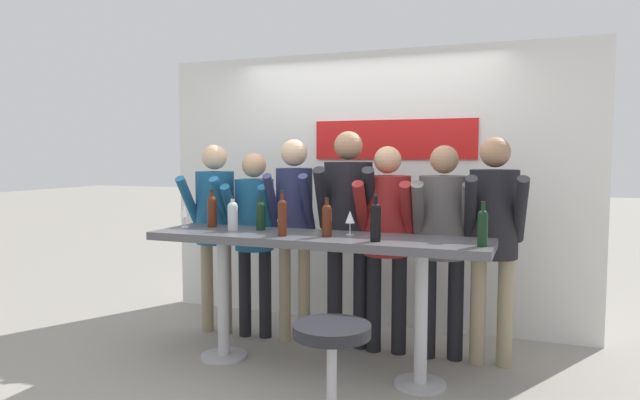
% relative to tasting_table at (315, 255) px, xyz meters
% --- Properties ---
extents(ground_plane, '(40.00, 40.00, 0.00)m').
position_rel_tasting_table_xyz_m(ground_plane, '(0.00, 0.00, -0.87)').
color(ground_plane, gray).
extents(back_wall, '(4.12, 0.12, 2.56)m').
position_rel_tasting_table_xyz_m(back_wall, '(0.00, 1.35, 0.42)').
color(back_wall, silver).
rests_on(back_wall, ground_plane).
extents(tasting_table, '(2.52, 0.62, 1.02)m').
position_rel_tasting_table_xyz_m(tasting_table, '(0.00, 0.00, 0.00)').
color(tasting_table, '#4C4C51').
rests_on(tasting_table, ground_plane).
extents(bar_stool, '(0.48, 0.48, 0.63)m').
position_rel_tasting_table_xyz_m(bar_stool, '(0.43, -0.83, -0.44)').
color(bar_stool, '#B2B2B7').
rests_on(bar_stool, ground_plane).
extents(person_far_left, '(0.42, 0.53, 1.69)m').
position_rel_tasting_table_xyz_m(person_far_left, '(-1.18, 0.54, 0.18)').
color(person_far_left, gray).
rests_on(person_far_left, ground_plane).
extents(person_left, '(0.46, 0.56, 1.62)m').
position_rel_tasting_table_xyz_m(person_left, '(-0.79, 0.54, 0.14)').
color(person_left, black).
rests_on(person_left, ground_plane).
extents(person_center_left, '(0.43, 0.56, 1.73)m').
position_rel_tasting_table_xyz_m(person_center_left, '(-0.41, 0.54, 0.22)').
color(person_center_left, gray).
rests_on(person_center_left, ground_plane).
extents(person_center, '(0.54, 0.64, 1.79)m').
position_rel_tasting_table_xyz_m(person_center, '(0.06, 0.58, 0.24)').
color(person_center, black).
rests_on(person_center, ground_plane).
extents(person_center_right, '(0.48, 0.57, 1.67)m').
position_rel_tasting_table_xyz_m(person_center_right, '(0.39, 0.57, 0.16)').
color(person_center_right, black).
rests_on(person_center_right, ground_plane).
extents(person_right, '(0.50, 0.58, 1.67)m').
position_rel_tasting_table_xyz_m(person_right, '(0.83, 0.58, 0.16)').
color(person_right, black).
rests_on(person_right, ground_plane).
extents(person_far_right, '(0.48, 0.58, 1.73)m').
position_rel_tasting_table_xyz_m(person_far_right, '(1.21, 0.57, 0.21)').
color(person_far_right, gray).
rests_on(person_far_right, ground_plane).
extents(wine_bottle_0, '(0.07, 0.07, 0.28)m').
position_rel_tasting_table_xyz_m(wine_bottle_0, '(0.10, -0.04, 0.28)').
color(wine_bottle_0, '#4C1E0F').
rests_on(wine_bottle_0, tasting_table).
extents(wine_bottle_1, '(0.07, 0.07, 0.29)m').
position_rel_tasting_table_xyz_m(wine_bottle_1, '(1.18, -0.10, 0.28)').
color(wine_bottle_1, black).
rests_on(wine_bottle_1, tasting_table).
extents(wine_bottle_2, '(0.08, 0.08, 0.26)m').
position_rel_tasting_table_xyz_m(wine_bottle_2, '(-0.69, 0.01, 0.27)').
color(wine_bottle_2, '#B7BCC1').
rests_on(wine_bottle_2, tasting_table).
extents(wine_bottle_3, '(0.07, 0.07, 0.32)m').
position_rel_tasting_table_xyz_m(wine_bottle_3, '(0.49, -0.14, 0.29)').
color(wine_bottle_3, black).
rests_on(wine_bottle_3, tasting_table).
extents(wine_bottle_4, '(0.07, 0.07, 0.33)m').
position_rel_tasting_table_xyz_m(wine_bottle_4, '(-0.21, -0.13, 0.30)').
color(wine_bottle_4, '#4C1E0F').
rests_on(wine_bottle_4, tasting_table).
extents(wine_bottle_5, '(0.08, 0.08, 0.31)m').
position_rel_tasting_table_xyz_m(wine_bottle_5, '(-0.95, 0.13, 0.29)').
color(wine_bottle_5, '#4C1E0F').
rests_on(wine_bottle_5, tasting_table).
extents(wine_bottle_6, '(0.07, 0.07, 0.26)m').
position_rel_tasting_table_xyz_m(wine_bottle_6, '(-0.50, 0.10, 0.27)').
color(wine_bottle_6, black).
rests_on(wine_bottle_6, tasting_table).
extents(wine_glass_0, '(0.07, 0.07, 0.18)m').
position_rel_tasting_table_xyz_m(wine_glass_0, '(0.23, 0.10, 0.27)').
color(wine_glass_0, silver).
rests_on(wine_glass_0, tasting_table).
extents(wine_glass_1, '(0.07, 0.07, 0.18)m').
position_rel_tasting_table_xyz_m(wine_glass_1, '(-1.15, 0.03, 0.27)').
color(wine_glass_1, silver).
rests_on(wine_glass_1, tasting_table).
extents(wine_glass_2, '(0.07, 0.07, 0.18)m').
position_rel_tasting_table_xyz_m(wine_glass_2, '(-0.30, 0.05, 0.27)').
color(wine_glass_2, silver).
rests_on(wine_glass_2, tasting_table).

